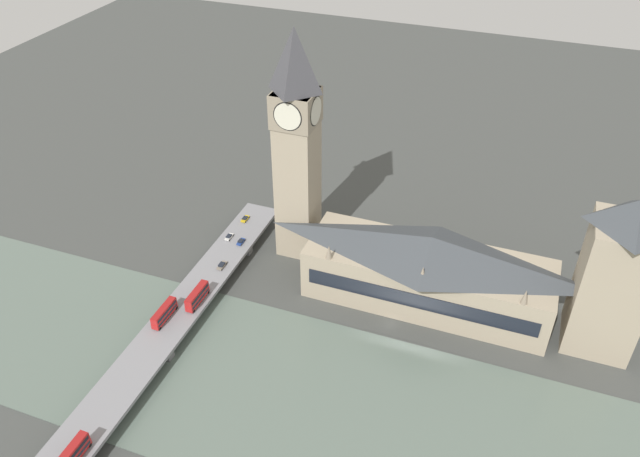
{
  "coord_description": "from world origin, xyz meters",
  "views": [
    {
      "loc": [
        -144.41,
        -29.48,
        144.45
      ],
      "look_at": [
        20.58,
        31.79,
        16.61
      ],
      "focal_mm": 35.0,
      "sensor_mm": 36.0,
      "label": 1
    }
  ],
  "objects": [
    {
      "name": "ground_plane",
      "position": [
        0.0,
        0.0,
        0.0
      ],
      "size": [
        600.0,
        600.0,
        0.0
      ],
      "primitive_type": "plane",
      "color": "#424442"
    },
    {
      "name": "river_water",
      "position": [
        -37.76,
        0.0,
        0.15
      ],
      "size": [
        63.52,
        360.0,
        0.3
      ],
      "primitive_type": "cube",
      "color": "slate",
      "rests_on": "ground_plane"
    },
    {
      "name": "parliament_hall",
      "position": [
        15.88,
        -8.0,
        13.05
      ],
      "size": [
        26.22,
        80.46,
        26.32
      ],
      "color": "tan",
      "rests_on": "ground_plane"
    },
    {
      "name": "clock_tower",
      "position": [
        27.56,
        42.76,
        44.7
      ],
      "size": [
        14.31,
        14.31,
        84.08
      ],
      "color": "tan",
      "rests_on": "ground_plane"
    },
    {
      "name": "victoria_tower",
      "position": [
        15.93,
        -61.94,
        26.51
      ],
      "size": [
        19.43,
        19.43,
        57.02
      ],
      "color": "tan",
      "rests_on": "ground_plane"
    },
    {
      "name": "road_bridge",
      "position": [
        -37.76,
        64.02,
        4.17
      ],
      "size": [
        159.04,
        13.44,
        5.12
      ],
      "color": "slate",
      "rests_on": "ground_plane"
    },
    {
      "name": "double_decker_bus_lead",
      "position": [
        -79.1,
        60.57,
        7.86
      ],
      "size": [
        10.93,
        2.56,
        5.0
      ],
      "color": "red",
      "rests_on": "road_bridge"
    },
    {
      "name": "double_decker_bus_mid",
      "position": [
        -16.9,
        60.49,
        7.85
      ],
      "size": [
        11.64,
        2.62,
        4.96
      ],
      "color": "red",
      "rests_on": "road_bridge"
    },
    {
      "name": "double_decker_bus_rear",
      "position": [
        -27.29,
        66.44,
        7.65
      ],
      "size": [
        11.75,
        2.5,
        4.6
      ],
      "color": "red",
      "rests_on": "road_bridge"
    },
    {
      "name": "car_northbound_lead",
      "position": [
        30.54,
        66.45,
        5.77
      ],
      "size": [
        4.27,
        1.86,
        1.28
      ],
      "color": "gold",
      "rests_on": "road_bridge"
    },
    {
      "name": "car_northbound_mid",
      "position": [
        16.72,
        61.48,
        5.8
      ],
      "size": [
        4.12,
        1.76,
        1.37
      ],
      "color": "navy",
      "rests_on": "road_bridge"
    },
    {
      "name": "car_southbound_lead",
      "position": [
        1.98,
        61.59,
        5.82
      ],
      "size": [
        4.71,
        1.91,
        1.43
      ],
      "color": "slate",
      "rests_on": "road_bridge"
    },
    {
      "name": "car_southbound_mid",
      "position": [
        17.89,
        66.9,
        5.78
      ],
      "size": [
        4.25,
        1.8,
        1.31
      ],
      "color": "silver",
      "rests_on": "road_bridge"
    }
  ]
}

